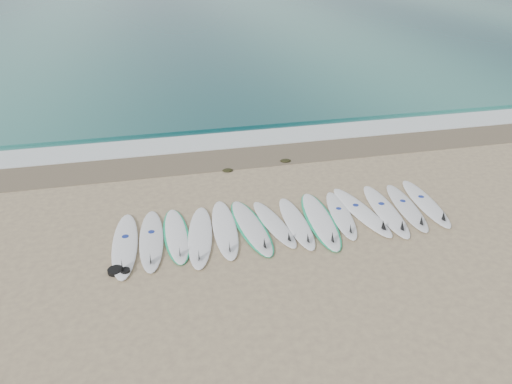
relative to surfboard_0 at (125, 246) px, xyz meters
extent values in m
plane|color=tan|center=(3.73, 0.24, -0.06)|extent=(120.00, 120.00, 0.00)
cube|color=#20605D|center=(3.73, 32.74, -0.04)|extent=(120.00, 55.00, 0.03)
cube|color=brown|center=(3.73, 4.34, -0.05)|extent=(120.00, 1.80, 0.01)
cube|color=silver|center=(3.73, 5.74, -0.04)|extent=(120.00, 1.40, 0.04)
cube|color=#20605D|center=(3.73, 7.24, -0.01)|extent=(120.00, 1.00, 0.10)
ellipsoid|color=white|center=(0.00, 0.08, -0.01)|extent=(0.68, 2.72, 0.09)
cone|color=black|center=(-0.04, -0.90, 0.14)|extent=(0.24, 0.30, 0.29)
cylinder|color=navy|center=(0.02, 0.34, 0.03)|extent=(0.16, 0.16, 0.01)
ellipsoid|color=white|center=(0.58, 0.16, -0.01)|extent=(0.68, 2.63, 0.08)
cone|color=black|center=(0.53, -0.79, 0.14)|extent=(0.23, 0.29, 0.28)
cylinder|color=navy|center=(0.60, 0.41, 0.03)|extent=(0.16, 0.16, 0.01)
ellipsoid|color=white|center=(1.15, 0.23, -0.02)|extent=(0.50, 2.40, 0.08)
ellipsoid|color=#15B470|center=(1.15, 0.23, -0.02)|extent=(0.59, 2.42, 0.06)
cone|color=black|center=(1.15, -0.65, 0.12)|extent=(0.20, 0.26, 0.26)
ellipsoid|color=white|center=(1.68, 0.06, -0.01)|extent=(0.94, 2.70, 0.09)
cone|color=black|center=(1.53, -0.90, 0.14)|extent=(0.26, 0.31, 0.28)
ellipsoid|color=white|center=(2.28, 0.25, -0.01)|extent=(0.73, 2.70, 0.09)
cone|color=black|center=(2.22, -0.73, 0.14)|extent=(0.24, 0.30, 0.29)
ellipsoid|color=silver|center=(2.90, 0.18, -0.01)|extent=(0.78, 2.66, 0.08)
ellipsoid|color=#15B470|center=(2.90, 0.18, -0.02)|extent=(0.88, 2.69, 0.06)
cone|color=black|center=(2.99, -0.78, 0.14)|extent=(0.25, 0.30, 0.28)
ellipsoid|color=white|center=(3.46, 0.20, -0.02)|extent=(0.83, 2.35, 0.07)
cone|color=black|center=(3.59, -0.63, 0.12)|extent=(0.23, 0.27, 0.25)
ellipsoid|color=white|center=(3.99, 0.13, -0.02)|extent=(0.54, 2.48, 0.08)
cone|color=black|center=(3.98, -0.78, 0.13)|extent=(0.21, 0.27, 0.26)
ellipsoid|color=white|center=(4.59, 0.10, -0.01)|extent=(0.78, 2.78, 0.09)
ellipsoid|color=#15B470|center=(4.59, 0.10, -0.02)|extent=(0.88, 2.81, 0.06)
cone|color=black|center=(4.51, -0.90, 0.15)|extent=(0.25, 0.31, 0.29)
ellipsoid|color=white|center=(5.17, 0.24, -0.02)|extent=(0.80, 2.42, 0.08)
cone|color=black|center=(5.06, -0.62, 0.12)|extent=(0.23, 0.28, 0.25)
cylinder|color=navy|center=(5.20, 0.47, 0.02)|extent=(0.15, 0.15, 0.01)
ellipsoid|color=white|center=(5.71, 0.26, -0.01)|extent=(0.89, 2.68, 0.08)
cone|color=black|center=(5.84, -0.69, 0.14)|extent=(0.26, 0.31, 0.28)
cylinder|color=navy|center=(5.68, 0.52, 0.03)|extent=(0.17, 0.17, 0.01)
ellipsoid|color=white|center=(6.33, 0.18, -0.01)|extent=(0.75, 2.73, 0.09)
cone|color=black|center=(6.25, -0.81, 0.14)|extent=(0.25, 0.30, 0.29)
cylinder|color=navy|center=(6.34, 0.44, 0.03)|extent=(0.17, 0.17, 0.01)
ellipsoid|color=silver|center=(6.92, 0.22, -0.02)|extent=(0.80, 2.54, 0.08)
cone|color=black|center=(6.82, -0.68, 0.13)|extent=(0.24, 0.29, 0.27)
cylinder|color=navy|center=(6.95, 0.46, 0.02)|extent=(0.16, 0.16, 0.01)
ellipsoid|color=white|center=(7.50, 0.31, -0.02)|extent=(0.75, 2.62, 0.08)
cone|color=black|center=(7.43, -0.63, 0.14)|extent=(0.24, 0.29, 0.28)
cylinder|color=navy|center=(7.52, 0.56, 0.03)|extent=(0.16, 0.16, 0.01)
ellipsoid|color=black|center=(2.92, 3.42, -0.03)|extent=(0.31, 0.24, 0.06)
ellipsoid|color=black|center=(4.75, 3.69, -0.03)|extent=(0.33, 0.26, 0.06)
cylinder|color=black|center=(-0.19, -0.87, -0.02)|extent=(0.32, 0.32, 0.08)
cylinder|color=black|center=(0.01, -0.97, 0.02)|extent=(0.20, 0.20, 0.06)
camera|label=1|loc=(0.74, -9.61, 6.15)|focal=35.00mm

